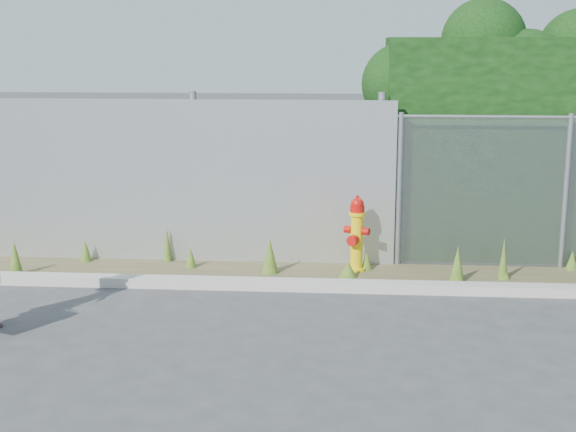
% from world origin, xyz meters
% --- Properties ---
extents(ground, '(80.00, 80.00, 0.00)m').
position_xyz_m(ground, '(0.00, 0.00, 0.00)').
color(ground, '#3E3E41').
rests_on(ground, ground).
extents(curb, '(16.00, 0.22, 0.12)m').
position_xyz_m(curb, '(0.00, 1.80, 0.06)').
color(curb, '#ABA49A').
rests_on(curb, ground).
extents(weed_strip, '(16.00, 1.34, 0.54)m').
position_xyz_m(weed_strip, '(-0.35, 2.43, 0.12)').
color(weed_strip, brown).
rests_on(weed_strip, ground).
extents(corrugated_fence, '(8.50, 0.21, 2.30)m').
position_xyz_m(corrugated_fence, '(-3.25, 3.01, 1.10)').
color(corrugated_fence, '#B4B7BC').
rests_on(corrugated_fence, ground).
extents(fire_hydrant, '(0.34, 0.30, 1.01)m').
position_xyz_m(fire_hydrant, '(0.50, 2.64, 0.49)').
color(fire_hydrant, yellow).
rests_on(fire_hydrant, ground).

